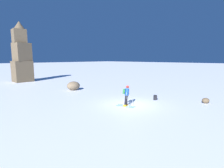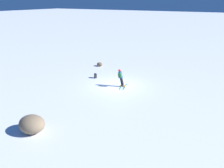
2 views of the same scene
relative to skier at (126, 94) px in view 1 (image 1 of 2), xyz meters
name	(u,v)px [view 1 (image 1 of 2)]	position (x,y,z in m)	size (l,w,h in m)	color
ground_plane	(130,105)	(0.47, -0.08, -0.99)	(300.00, 300.00, 0.00)	white
skier	(126,94)	(0.00, 0.00, 0.00)	(1.25, 1.73, 1.79)	#1E7AC6
rock_pillar	(22,57)	(-0.07, 23.22, 3.34)	(2.97, 2.61, 10.34)	brown
spare_backpack	(155,98)	(3.55, -0.84, -0.74)	(0.37, 0.36, 0.50)	black
exposed_boulder_0	(73,86)	(1.19, 9.72, -0.42)	(1.74, 1.48, 1.13)	#7A664C
exposed_boulder_1	(206,101)	(5.64, -4.87, -0.74)	(0.75, 0.64, 0.49)	brown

